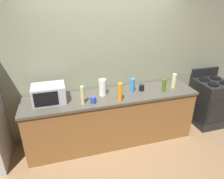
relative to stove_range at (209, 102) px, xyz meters
name	(u,v)px	position (x,y,z in m)	size (l,w,h in m)	color
ground_plane	(119,155)	(-2.00, -0.40, -0.46)	(8.00, 8.00, 0.00)	#93704C
back_wall	(105,61)	(-2.00, 0.41, 0.89)	(6.40, 0.10, 2.70)	gray
counter_run	(112,118)	(-2.00, 0.00, -0.01)	(2.84, 0.64, 0.90)	brown
stove_range	(209,102)	(0.00, 0.00, 0.00)	(0.60, 0.61, 1.08)	black
microwave	(49,94)	(-2.97, 0.05, 0.57)	(0.48, 0.35, 0.27)	#B7BABF
paper_towel_roll	(103,87)	(-2.14, 0.05, 0.57)	(0.12, 0.12, 0.27)	white
bottle_dish_soap	(120,92)	(-1.94, -0.22, 0.58)	(0.07, 0.07, 0.29)	orange
bottle_spray_cleaner	(132,85)	(-1.64, 0.03, 0.55)	(0.08, 0.08, 0.23)	#338CE5
bottle_olive_oil	(164,85)	(-1.12, -0.09, 0.54)	(0.07, 0.07, 0.21)	#4C6B19
bottle_hand_soap	(174,81)	(-0.88, -0.01, 0.56)	(0.07, 0.07, 0.25)	beige
bottle_vinegar	(82,95)	(-2.50, -0.16, 0.58)	(0.06, 0.06, 0.29)	beige
mug_black	(142,88)	(-1.47, 0.03, 0.49)	(0.09, 0.09, 0.10)	black
mug_blue	(93,100)	(-2.35, -0.17, 0.49)	(0.09, 0.09, 0.10)	#2D4CB2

